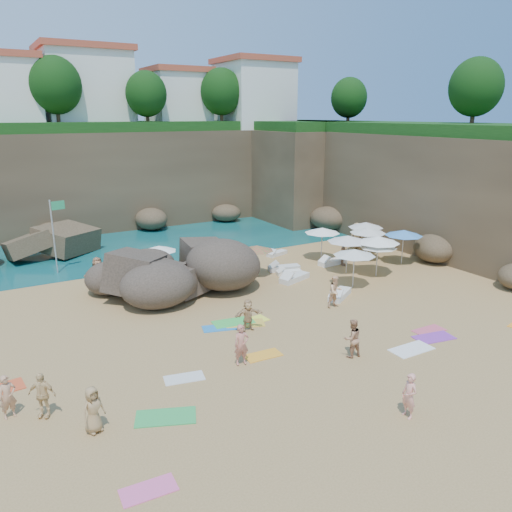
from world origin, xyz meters
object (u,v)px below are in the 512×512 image
person_stand_0 (8,397)px  flag_pole (55,227)px  rock_outcrop (160,290)px  parasol_1 (228,251)px  parasol_0 (159,248)px  parasol_2 (322,230)px  person_stand_1 (352,338)px  lounger_0 (277,253)px  person_stand_2 (157,264)px  person_stand_6 (409,396)px  person_stand_4 (357,236)px  person_stand_5 (98,274)px  person_stand_3 (343,254)px

person_stand_0 → flag_pole: bearing=61.6°
rock_outcrop → flag_pole: bearing=124.6°
parasol_1 → person_stand_0: 14.77m
parasol_0 → parasol_1: parasol_1 is taller
parasol_2 → person_stand_0: bearing=-154.5°
flag_pole → parasol_1: flag_pole is taller
person_stand_1 → lounger_0: bearing=-105.7°
person_stand_1 → flag_pole: bearing=-59.5°
flag_pole → person_stand_0: bearing=-104.9°
person_stand_2 → person_stand_6: bearing=130.9°
person_stand_4 → parasol_1: bearing=-151.2°
person_stand_0 → person_stand_4: person_stand_4 is taller
person_stand_1 → person_stand_2: 13.80m
rock_outcrop → parasol_2: size_ratio=3.04×
parasol_0 → parasol_1: bearing=-43.2°
parasol_2 → person_stand_4: bearing=15.7°
parasol_2 → person_stand_5: parasol_2 is taller
person_stand_0 → person_stand_4: size_ratio=0.79×
lounger_0 → person_stand_5: (-12.36, -1.04, 0.83)m
parasol_2 → person_stand_0: 21.89m
parasol_2 → person_stand_0: (-19.73, -9.41, -1.28)m
person_stand_6 → person_stand_1: bearing=166.8°
person_stand_4 → person_stand_6: size_ratio=1.23×
parasol_2 → person_stand_2: (-10.86, 1.64, -1.10)m
rock_outcrop → parasol_1: bearing=-11.7°
flag_pole → person_stand_6: size_ratio=2.97×
person_stand_0 → person_stand_2: person_stand_2 is taller
person_stand_6 → person_stand_4: bearing=146.1°
flag_pole → person_stand_5: bearing=-73.3°
parasol_2 → person_stand_6: parasol_2 is taller
person_stand_1 → person_stand_3: person_stand_1 is taller
flag_pole → parasol_1: size_ratio=2.09×
person_stand_2 → person_stand_4: person_stand_4 is taller
person_stand_2 → person_stand_4: bearing=-148.3°
lounger_0 → flag_pole: bearing=148.9°
rock_outcrop → parasol_2: 11.62m
parasol_1 → person_stand_0: size_ratio=1.47×
parasol_1 → person_stand_4: size_ratio=1.15×
person_stand_0 → person_stand_6: (11.11, -6.45, 0.02)m
flag_pole → person_stand_0: flag_pole is taller
rock_outcrop → person_stand_1: bearing=-70.7°
parasol_2 → parasol_1: bearing=-171.8°
rock_outcrop → parasol_0: parasol_0 is taller
person_stand_0 → rock_outcrop: bearing=34.3°
parasol_0 → person_stand_6: size_ratio=1.36×
person_stand_0 → person_stand_1: person_stand_1 is taller
person_stand_3 → flag_pole: bearing=92.3°
person_stand_5 → person_stand_2: bearing=-7.9°
flag_pole → rock_outcrop: bearing=-55.4°
parasol_2 → person_stand_5: (-14.33, 1.38, -1.07)m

